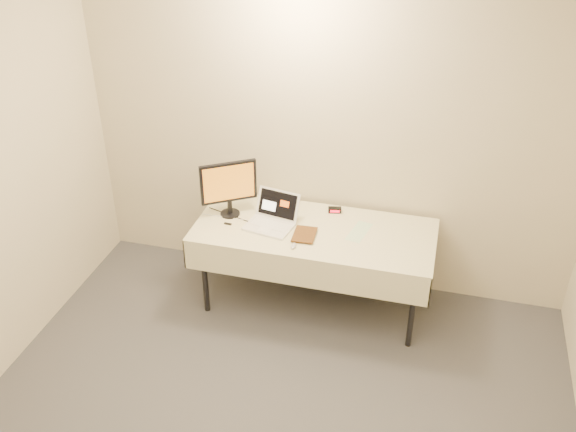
% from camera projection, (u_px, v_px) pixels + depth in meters
% --- Properties ---
extents(back_wall, '(4.00, 0.10, 2.70)m').
position_uv_depth(back_wall, '(329.00, 133.00, 5.02)').
color(back_wall, beige).
rests_on(back_wall, ground).
extents(table, '(1.86, 0.81, 0.74)m').
position_uv_depth(table, '(314.00, 236.00, 4.99)').
color(table, black).
rests_on(table, ground).
extents(laptop, '(0.41, 0.40, 0.24)m').
position_uv_depth(laptop, '(273.00, 217.00, 5.00)').
color(laptop, silver).
rests_on(laptop, table).
extents(monitor, '(0.39, 0.27, 0.46)m').
position_uv_depth(monitor, '(229.00, 185.00, 5.01)').
color(monitor, black).
rests_on(monitor, table).
extents(book, '(0.17, 0.03, 0.23)m').
position_uv_depth(book, '(294.00, 222.00, 4.84)').
color(book, brown).
rests_on(book, table).
extents(alarm_clock, '(0.11, 0.06, 0.04)m').
position_uv_depth(alarm_clock, '(335.00, 210.00, 5.17)').
color(alarm_clock, black).
rests_on(alarm_clock, table).
extents(clicker, '(0.04, 0.08, 0.02)m').
position_uv_depth(clicker, '(293.00, 246.00, 4.75)').
color(clicker, '#B5B5B8').
rests_on(clicker, table).
extents(paper_form, '(0.18, 0.32, 0.00)m').
position_uv_depth(paper_form, '(359.00, 232.00, 4.93)').
color(paper_form, '#C2E7B7').
rests_on(paper_form, table).
extents(usb_dongle, '(0.06, 0.02, 0.01)m').
position_uv_depth(usb_dongle, '(228.00, 224.00, 5.02)').
color(usb_dongle, black).
rests_on(usb_dongle, table).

